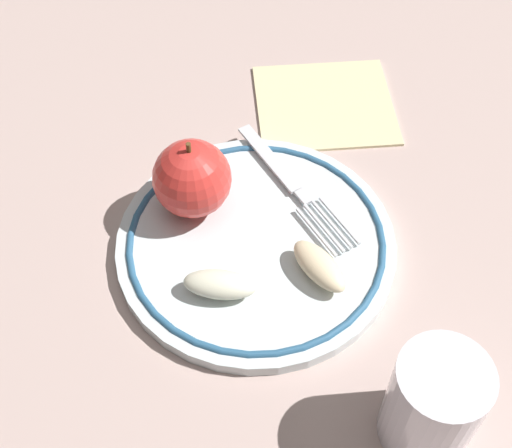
{
  "coord_description": "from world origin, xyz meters",
  "views": [
    {
      "loc": [
        -0.01,
        0.34,
        0.5
      ],
      "look_at": [
        0.01,
        -0.01,
        0.04
      ],
      "focal_mm": 50.0,
      "sensor_mm": 36.0,
      "label": 1
    }
  ],
  "objects_px": {
    "plate": "(256,243)",
    "napkin_folded": "(325,104)",
    "drinking_glass": "(433,404)",
    "fork": "(290,181)",
    "apple_red_whole": "(192,179)",
    "apple_slice_back": "(319,266)",
    "apple_slice_front": "(220,284)"
  },
  "relations": [
    {
      "from": "apple_slice_front",
      "to": "napkin_folded",
      "type": "xyz_separation_m",
      "value": [
        -0.08,
        -0.23,
        -0.02
      ]
    },
    {
      "from": "apple_slice_back",
      "to": "plate",
      "type": "bearing_deg",
      "value": -160.41
    },
    {
      "from": "apple_red_whole",
      "to": "fork",
      "type": "height_order",
      "value": "apple_red_whole"
    },
    {
      "from": "fork",
      "to": "napkin_folded",
      "type": "xyz_separation_m",
      "value": [
        -0.03,
        -0.12,
        -0.01
      ]
    },
    {
      "from": "apple_red_whole",
      "to": "fork",
      "type": "relative_size",
      "value": 0.51
    },
    {
      "from": "plate",
      "to": "fork",
      "type": "height_order",
      "value": "fork"
    },
    {
      "from": "plate",
      "to": "napkin_folded",
      "type": "distance_m",
      "value": 0.19
    },
    {
      "from": "apple_slice_back",
      "to": "napkin_folded",
      "type": "bearing_deg",
      "value": 138.55
    },
    {
      "from": "apple_slice_back",
      "to": "apple_red_whole",
      "type": "bearing_deg",
      "value": -161.03
    },
    {
      "from": "fork",
      "to": "drinking_glass",
      "type": "distance_m",
      "value": 0.24
    },
    {
      "from": "plate",
      "to": "apple_red_whole",
      "type": "distance_m",
      "value": 0.08
    },
    {
      "from": "apple_red_whole",
      "to": "fork",
      "type": "xyz_separation_m",
      "value": [
        -0.08,
        -0.03,
        -0.03
      ]
    },
    {
      "from": "apple_slice_front",
      "to": "fork",
      "type": "height_order",
      "value": "apple_slice_front"
    },
    {
      "from": "apple_red_whole",
      "to": "apple_slice_back",
      "type": "xyz_separation_m",
      "value": [
        -0.11,
        0.07,
        -0.02
      ]
    },
    {
      "from": "drinking_glass",
      "to": "apple_red_whole",
      "type": "bearing_deg",
      "value": -45.7
    },
    {
      "from": "apple_red_whole",
      "to": "apple_slice_front",
      "type": "bearing_deg",
      "value": 108.74
    },
    {
      "from": "apple_red_whole",
      "to": "apple_slice_front",
      "type": "xyz_separation_m",
      "value": [
        -0.03,
        0.09,
        -0.02
      ]
    },
    {
      "from": "drinking_glass",
      "to": "napkin_folded",
      "type": "distance_m",
      "value": 0.34
    },
    {
      "from": "apple_slice_front",
      "to": "napkin_folded",
      "type": "height_order",
      "value": "apple_slice_front"
    },
    {
      "from": "plate",
      "to": "apple_slice_back",
      "type": "relative_size",
      "value": 4.08
    },
    {
      "from": "apple_slice_front",
      "to": "napkin_folded",
      "type": "bearing_deg",
      "value": 73.77
    },
    {
      "from": "apple_red_whole",
      "to": "plate",
      "type": "bearing_deg",
      "value": 147.96
    },
    {
      "from": "apple_red_whole",
      "to": "drinking_glass",
      "type": "height_order",
      "value": "same"
    },
    {
      "from": "plate",
      "to": "drinking_glass",
      "type": "relative_size",
      "value": 2.65
    },
    {
      "from": "apple_slice_back",
      "to": "fork",
      "type": "bearing_deg",
      "value": 155.62
    },
    {
      "from": "napkin_folded",
      "to": "fork",
      "type": "bearing_deg",
      "value": 74.25
    },
    {
      "from": "apple_red_whole",
      "to": "apple_slice_front",
      "type": "height_order",
      "value": "apple_red_whole"
    },
    {
      "from": "plate",
      "to": "apple_slice_back",
      "type": "bearing_deg",
      "value": 149.15
    },
    {
      "from": "plate",
      "to": "apple_slice_front",
      "type": "distance_m",
      "value": 0.06
    },
    {
      "from": "plate",
      "to": "apple_slice_front",
      "type": "xyz_separation_m",
      "value": [
        0.03,
        0.05,
        0.02
      ]
    },
    {
      "from": "apple_red_whole",
      "to": "drinking_glass",
      "type": "xyz_separation_m",
      "value": [
        -0.18,
        0.19,
        -0.0
      ]
    },
    {
      "from": "apple_red_whole",
      "to": "napkin_folded",
      "type": "xyz_separation_m",
      "value": [
        -0.11,
        -0.14,
        -0.05
      ]
    }
  ]
}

